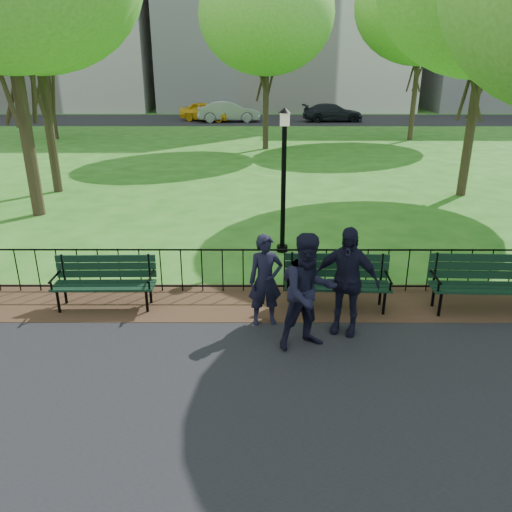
{
  "coord_description": "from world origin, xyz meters",
  "views": [
    {
      "loc": [
        -0.73,
        -6.94,
        4.18
      ],
      "look_at": [
        -0.75,
        1.5,
        0.95
      ],
      "focal_mm": 35.0,
      "sensor_mm": 36.0,
      "label": 1
    }
  ],
  "objects_px": {
    "park_bench_main": "(323,276)",
    "tree_far_c": "(266,15)",
    "tree_far_e": "(424,4)",
    "sedan_silver": "(228,111)",
    "person_right": "(346,281)",
    "taxi": "(207,111)",
    "lamppost": "(284,177)",
    "park_bench_right_a": "(486,278)",
    "person_left": "(265,280)",
    "sedan_dark": "(333,113)",
    "park_bench_left_a": "(105,276)",
    "tree_far_w": "(38,11)",
    "person_mid": "(309,292)"
  },
  "relations": [
    {
      "from": "taxi",
      "to": "park_bench_left_a",
      "type": "bearing_deg",
      "value": -154.07
    },
    {
      "from": "lamppost",
      "to": "park_bench_left_a",
      "type": "bearing_deg",
      "value": -139.3
    },
    {
      "from": "park_bench_right_a",
      "to": "tree_far_w",
      "type": "xyz_separation_m",
      "value": [
        -16.3,
        22.62,
        6.35
      ]
    },
    {
      "from": "taxi",
      "to": "sedan_dark",
      "type": "relative_size",
      "value": 0.93
    },
    {
      "from": "lamppost",
      "to": "tree_far_c",
      "type": "xyz_separation_m",
      "value": [
        -0.15,
        15.69,
        4.66
      ]
    },
    {
      "from": "lamppost",
      "to": "person_mid",
      "type": "distance_m",
      "value": 4.42
    },
    {
      "from": "park_bench_main",
      "to": "tree_far_c",
      "type": "height_order",
      "value": "tree_far_c"
    },
    {
      "from": "tree_far_c",
      "to": "tree_far_e",
      "type": "xyz_separation_m",
      "value": [
        8.64,
        3.29,
        0.83
      ]
    },
    {
      "from": "lamppost",
      "to": "tree_far_e",
      "type": "distance_m",
      "value": 21.5
    },
    {
      "from": "park_bench_main",
      "to": "sedan_silver",
      "type": "xyz_separation_m",
      "value": [
        -3.42,
        32.07,
        0.17
      ]
    },
    {
      "from": "person_right",
      "to": "taxi",
      "type": "xyz_separation_m",
      "value": [
        -5.39,
        33.48,
        -0.17
      ]
    },
    {
      "from": "lamppost",
      "to": "tree_far_c",
      "type": "distance_m",
      "value": 16.37
    },
    {
      "from": "tree_far_c",
      "to": "sedan_dark",
      "type": "height_order",
      "value": "tree_far_c"
    },
    {
      "from": "park_bench_main",
      "to": "person_mid",
      "type": "distance_m",
      "value": 1.43
    },
    {
      "from": "tree_far_e",
      "to": "park_bench_main",
      "type": "bearing_deg",
      "value": -109.78
    },
    {
      "from": "tree_far_c",
      "to": "sedan_dark",
      "type": "relative_size",
      "value": 1.99
    },
    {
      "from": "park_bench_left_a",
      "to": "person_mid",
      "type": "relative_size",
      "value": 0.98
    },
    {
      "from": "sedan_silver",
      "to": "sedan_dark",
      "type": "relative_size",
      "value": 1.03
    },
    {
      "from": "park_bench_left_a",
      "to": "park_bench_right_a",
      "type": "relative_size",
      "value": 0.92
    },
    {
      "from": "person_mid",
      "to": "sedan_silver",
      "type": "relative_size",
      "value": 0.39
    },
    {
      "from": "tree_far_w",
      "to": "person_right",
      "type": "xyz_separation_m",
      "value": [
        13.66,
        -23.41,
        -6.06
      ]
    },
    {
      "from": "person_left",
      "to": "park_bench_left_a",
      "type": "bearing_deg",
      "value": 157.35
    },
    {
      "from": "tree_far_c",
      "to": "person_right",
      "type": "bearing_deg",
      "value": -87.09
    },
    {
      "from": "person_right",
      "to": "taxi",
      "type": "distance_m",
      "value": 33.91
    },
    {
      "from": "lamppost",
      "to": "person_mid",
      "type": "xyz_separation_m",
      "value": [
        0.19,
        -4.33,
        -0.86
      ]
    },
    {
      "from": "sedan_silver",
      "to": "person_mid",
      "type": "bearing_deg",
      "value": 179.92
    },
    {
      "from": "sedan_dark",
      "to": "tree_far_w",
      "type": "bearing_deg",
      "value": 115.08
    },
    {
      "from": "park_bench_main",
      "to": "person_left",
      "type": "bearing_deg",
      "value": -148.29
    },
    {
      "from": "park_bench_right_a",
      "to": "person_mid",
      "type": "bearing_deg",
      "value": -156.81
    },
    {
      "from": "park_bench_main",
      "to": "person_right",
      "type": "bearing_deg",
      "value": -70.6
    },
    {
      "from": "person_left",
      "to": "sedan_dark",
      "type": "distance_m",
      "value": 33.44
    },
    {
      "from": "park_bench_right_a",
      "to": "person_mid",
      "type": "relative_size",
      "value": 1.06
    },
    {
      "from": "park_bench_left_a",
      "to": "tree_far_w",
      "type": "height_order",
      "value": "tree_far_w"
    },
    {
      "from": "park_bench_left_a",
      "to": "tree_far_w",
      "type": "distance_m",
      "value": 25.2
    },
    {
      "from": "park_bench_left_a",
      "to": "person_right",
      "type": "height_order",
      "value": "person_right"
    },
    {
      "from": "tree_far_c",
      "to": "sedan_dark",
      "type": "xyz_separation_m",
      "value": [
        5.49,
        13.67,
        -5.78
      ]
    },
    {
      "from": "park_bench_right_a",
      "to": "tree_far_w",
      "type": "height_order",
      "value": "tree_far_w"
    },
    {
      "from": "park_bench_main",
      "to": "park_bench_right_a",
      "type": "xyz_separation_m",
      "value": [
        2.9,
        -0.06,
        -0.01
      ]
    },
    {
      "from": "lamppost",
      "to": "person_left",
      "type": "height_order",
      "value": "lamppost"
    },
    {
      "from": "park_bench_right_a",
      "to": "person_mid",
      "type": "xyz_separation_m",
      "value": [
        -3.3,
        -1.28,
        0.31
      ]
    },
    {
      "from": "person_right",
      "to": "sedan_dark",
      "type": "relative_size",
      "value": 0.39
    },
    {
      "from": "tree_far_w",
      "to": "person_mid",
      "type": "relative_size",
      "value": 5.38
    },
    {
      "from": "person_left",
      "to": "taxi",
      "type": "bearing_deg",
      "value": 87.19
    },
    {
      "from": "lamppost",
      "to": "park_bench_right_a",
      "type": "bearing_deg",
      "value": -41.21
    },
    {
      "from": "tree_far_e",
      "to": "person_left",
      "type": "height_order",
      "value": "tree_far_e"
    },
    {
      "from": "park_bench_right_a",
      "to": "park_bench_main",
      "type": "bearing_deg",
      "value": -179.22
    },
    {
      "from": "tree_far_w",
      "to": "person_left",
      "type": "height_order",
      "value": "tree_far_w"
    },
    {
      "from": "tree_far_c",
      "to": "park_bench_right_a",
      "type": "bearing_deg",
      "value": -79.01
    },
    {
      "from": "park_bench_left_a",
      "to": "person_left",
      "type": "xyz_separation_m",
      "value": [
        2.91,
        -0.66,
        0.22
      ]
    },
    {
      "from": "park_bench_main",
      "to": "person_left",
      "type": "xyz_separation_m",
      "value": [
        -1.05,
        -0.58,
        0.16
      ]
    }
  ]
}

